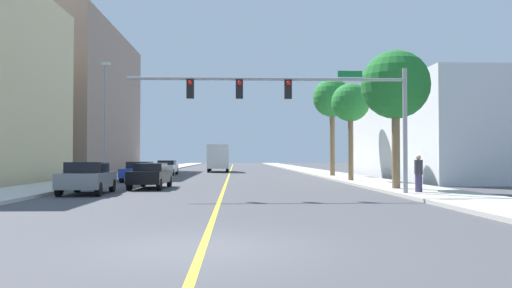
{
  "coord_description": "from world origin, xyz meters",
  "views": [
    {
      "loc": [
        0.63,
        -9.81,
        1.74
      ],
      "look_at": [
        1.94,
        22.76,
        2.57
      ],
      "focal_mm": 35.86,
      "sensor_mm": 36.0,
      "label": 1
    }
  ],
  "objects_px": {
    "palm_near": "(395,86)",
    "car_gray": "(87,178)",
    "traffic_signal_mast": "(304,98)",
    "street_lamp": "(106,115)",
    "palm_far": "(332,99)",
    "car_black": "(151,175)",
    "delivery_truck": "(218,158)",
    "pedestrian": "(419,174)",
    "palm_mid": "(350,104)",
    "car_white": "(167,167)",
    "car_blue": "(139,171)"
  },
  "relations": [
    {
      "from": "car_gray",
      "to": "palm_far",
      "type": "bearing_deg",
      "value": -129.47
    },
    {
      "from": "traffic_signal_mast",
      "to": "car_blue",
      "type": "bearing_deg",
      "value": 124.84
    },
    {
      "from": "street_lamp",
      "to": "car_black",
      "type": "height_order",
      "value": "street_lamp"
    },
    {
      "from": "palm_mid",
      "to": "pedestrian",
      "type": "bearing_deg",
      "value": -87.86
    },
    {
      "from": "traffic_signal_mast",
      "to": "palm_far",
      "type": "height_order",
      "value": "palm_far"
    },
    {
      "from": "car_gray",
      "to": "delivery_truck",
      "type": "bearing_deg",
      "value": -99.36
    },
    {
      "from": "palm_far",
      "to": "pedestrian",
      "type": "relative_size",
      "value": 4.99
    },
    {
      "from": "street_lamp",
      "to": "car_gray",
      "type": "relative_size",
      "value": 2.03
    },
    {
      "from": "car_white",
      "to": "palm_mid",
      "type": "bearing_deg",
      "value": 135.3
    },
    {
      "from": "palm_near",
      "to": "palm_mid",
      "type": "bearing_deg",
      "value": 91.81
    },
    {
      "from": "car_gray",
      "to": "pedestrian",
      "type": "xyz_separation_m",
      "value": [
        15.25,
        -1.2,
        0.22
      ]
    },
    {
      "from": "car_gray",
      "to": "delivery_truck",
      "type": "relative_size",
      "value": 0.54
    },
    {
      "from": "traffic_signal_mast",
      "to": "car_gray",
      "type": "bearing_deg",
      "value": 169.97
    },
    {
      "from": "traffic_signal_mast",
      "to": "street_lamp",
      "type": "bearing_deg",
      "value": 132.86
    },
    {
      "from": "traffic_signal_mast",
      "to": "delivery_truck",
      "type": "xyz_separation_m",
      "value": [
        -5.04,
        37.22,
        -2.66
      ]
    },
    {
      "from": "car_black",
      "to": "delivery_truck",
      "type": "height_order",
      "value": "delivery_truck"
    },
    {
      "from": "car_gray",
      "to": "pedestrian",
      "type": "height_order",
      "value": "pedestrian"
    },
    {
      "from": "palm_near",
      "to": "car_black",
      "type": "distance_m",
      "value": 13.93
    },
    {
      "from": "traffic_signal_mast",
      "to": "palm_mid",
      "type": "relative_size",
      "value": 1.86
    },
    {
      "from": "delivery_truck",
      "to": "traffic_signal_mast",
      "type": "bearing_deg",
      "value": -82.84
    },
    {
      "from": "delivery_truck",
      "to": "palm_mid",
      "type": "bearing_deg",
      "value": -68.91
    },
    {
      "from": "palm_mid",
      "to": "car_blue",
      "type": "distance_m",
      "value": 15.58
    },
    {
      "from": "palm_mid",
      "to": "car_white",
      "type": "relative_size",
      "value": 1.64
    },
    {
      "from": "traffic_signal_mast",
      "to": "pedestrian",
      "type": "xyz_separation_m",
      "value": [
        5.29,
        0.56,
        -3.34
      ]
    },
    {
      "from": "street_lamp",
      "to": "car_white",
      "type": "distance_m",
      "value": 14.92
    },
    {
      "from": "palm_mid",
      "to": "delivery_truck",
      "type": "relative_size",
      "value": 0.9
    },
    {
      "from": "palm_near",
      "to": "car_gray",
      "type": "height_order",
      "value": "palm_near"
    },
    {
      "from": "street_lamp",
      "to": "car_gray",
      "type": "xyz_separation_m",
      "value": [
        1.98,
        -11.11,
        -3.86
      ]
    },
    {
      "from": "car_blue",
      "to": "car_gray",
      "type": "xyz_separation_m",
      "value": [
        -0.07,
        -12.45,
        0.04
      ]
    },
    {
      "from": "palm_far",
      "to": "car_blue",
      "type": "xyz_separation_m",
      "value": [
        -15.19,
        -7.08,
        -6.03
      ]
    },
    {
      "from": "traffic_signal_mast",
      "to": "palm_near",
      "type": "distance_m",
      "value": 6.2
    },
    {
      "from": "car_black",
      "to": "pedestrian",
      "type": "height_order",
      "value": "pedestrian"
    },
    {
      "from": "car_black",
      "to": "car_white",
      "type": "relative_size",
      "value": 1.14
    },
    {
      "from": "traffic_signal_mast",
      "to": "car_gray",
      "type": "xyz_separation_m",
      "value": [
        -9.96,
        1.76,
        -3.56
      ]
    },
    {
      "from": "traffic_signal_mast",
      "to": "street_lamp",
      "type": "distance_m",
      "value": 17.56
    },
    {
      "from": "street_lamp",
      "to": "car_blue",
      "type": "xyz_separation_m",
      "value": [
        2.05,
        1.34,
        -3.9
      ]
    },
    {
      "from": "pedestrian",
      "to": "car_blue",
      "type": "bearing_deg",
      "value": 44.76
    },
    {
      "from": "street_lamp",
      "to": "car_gray",
      "type": "distance_m",
      "value": 11.92
    },
    {
      "from": "street_lamp",
      "to": "palm_near",
      "type": "xyz_separation_m",
      "value": [
        17.07,
        -9.55,
        0.76
      ]
    },
    {
      "from": "car_black",
      "to": "palm_far",
      "type": "bearing_deg",
      "value": 50.78
    },
    {
      "from": "car_black",
      "to": "pedestrian",
      "type": "xyz_separation_m",
      "value": [
        13.01,
        -5.46,
        0.25
      ]
    },
    {
      "from": "car_gray",
      "to": "palm_near",
      "type": "bearing_deg",
      "value": -175.56
    },
    {
      "from": "palm_near",
      "to": "palm_far",
      "type": "relative_size",
      "value": 0.84
    },
    {
      "from": "car_black",
      "to": "pedestrian",
      "type": "relative_size",
      "value": 2.75
    },
    {
      "from": "palm_far",
      "to": "pedestrian",
      "type": "xyz_separation_m",
      "value": [
        -0.01,
        -20.73,
        -5.76
      ]
    },
    {
      "from": "car_black",
      "to": "car_blue",
      "type": "bearing_deg",
      "value": 106.07
    },
    {
      "from": "car_white",
      "to": "palm_far",
      "type": "bearing_deg",
      "value": 159.66
    },
    {
      "from": "traffic_signal_mast",
      "to": "palm_mid",
      "type": "height_order",
      "value": "palm_mid"
    },
    {
      "from": "palm_far",
      "to": "car_white",
      "type": "height_order",
      "value": "palm_far"
    },
    {
      "from": "car_blue",
      "to": "car_white",
      "type": "bearing_deg",
      "value": -88.88
    }
  ]
}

